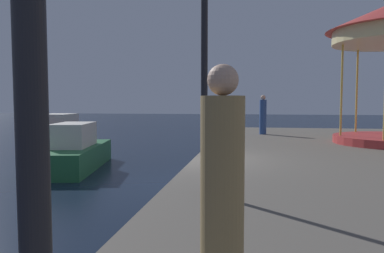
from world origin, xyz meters
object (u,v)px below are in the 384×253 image
(motorboat_red, at_px, (62,136))
(bollard_north, at_px, (208,150))
(lamp_post_mid_promenade, at_px, (204,14))
(motorboat_green, at_px, (74,152))
(person_near_carousel, at_px, (263,116))
(person_mid_promenade, at_px, (222,196))

(motorboat_red, xyz_separation_m, bollard_north, (8.44, -6.84, 0.34))
(lamp_post_mid_promenade, bearing_deg, motorboat_green, 132.85)
(person_near_carousel, bearing_deg, motorboat_red, -174.48)
(lamp_post_mid_promenade, bearing_deg, bollard_north, 95.99)
(lamp_post_mid_promenade, bearing_deg, motorboat_red, 128.32)
(motorboat_green, distance_m, bollard_north, 5.27)
(person_near_carousel, bearing_deg, person_mid_promenade, -92.64)
(bollard_north, bearing_deg, motorboat_green, 163.30)
(motorboat_red, bearing_deg, lamp_post_mid_promenade, -51.68)
(person_mid_promenade, bearing_deg, motorboat_red, 122.51)
(person_mid_promenade, relative_size, person_near_carousel, 0.98)
(motorboat_red, distance_m, lamp_post_mid_promenade, 14.72)
(motorboat_green, bearing_deg, lamp_post_mid_promenade, -47.15)
(bollard_north, bearing_deg, person_mid_promenade, -82.37)
(person_mid_promenade, distance_m, person_near_carousel, 15.95)
(person_mid_promenade, xyz_separation_m, person_near_carousel, (0.74, 15.93, 0.02))
(motorboat_green, relative_size, person_mid_promenade, 2.58)
(bollard_north, height_order, person_mid_promenade, person_mid_promenade)
(motorboat_red, relative_size, motorboat_green, 0.93)
(motorboat_red, distance_m, bollard_north, 10.87)
(person_mid_promenade, bearing_deg, bollard_north, 97.63)
(motorboat_red, bearing_deg, motorboat_green, -57.47)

